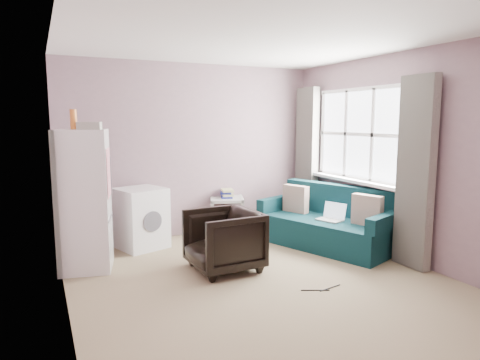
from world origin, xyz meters
The scene contains 8 objects.
room centered at (0.02, 0.01, 1.25)m, with size 3.84×4.24×2.54m.
armchair centered at (-0.22, 0.47, 0.38)m, with size 0.74×0.69×0.76m, color black.
fridge centered at (-1.62, 1.16, 0.81)m, with size 0.66×0.66×1.81m.
washing_machine centered at (-0.87, 1.73, 0.42)m, with size 0.71×0.71×0.80m.
side_table centered at (0.47, 1.94, 0.31)m, with size 0.63×0.63×0.67m.
sofa centered at (1.44, 0.72, 0.29)m, with size 1.39×1.98×0.81m.
window_dressing centered at (1.78, 0.70, 1.11)m, with size 0.17×2.62×2.18m.
floor_cables centered at (0.45, -0.50, 0.01)m, with size 0.45×0.13×0.01m.
Camera 1 is at (-2.07, -3.85, 1.70)m, focal length 32.00 mm.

